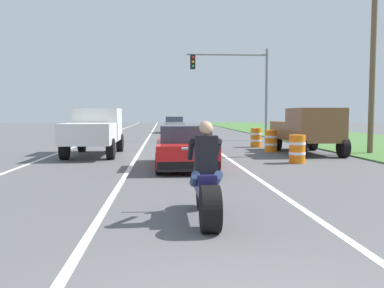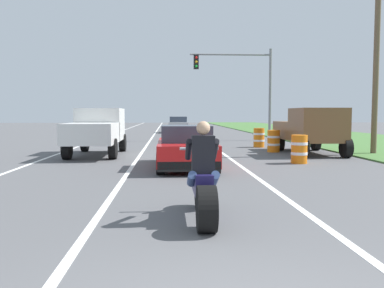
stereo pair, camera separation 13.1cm
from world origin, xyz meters
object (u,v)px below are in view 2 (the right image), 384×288
traffic_light_mast_near (245,79)px  construction_barrel_far (259,138)px  construction_barrel_mid (274,141)px  motorcycle_with_rider (203,185)px  pickup_truck_left_lane_white (97,129)px  pickup_truck_right_shoulder_brown (310,128)px  construction_barrel_nearest (299,149)px  sports_car_red (186,148)px  distant_car_far_ahead (178,124)px

traffic_light_mast_near → construction_barrel_far: bearing=-92.8°
construction_barrel_mid → motorcycle_with_rider: bearing=-109.7°
motorcycle_with_rider → construction_barrel_mid: 12.57m
pickup_truck_left_lane_white → pickup_truck_right_shoulder_brown: 9.17m
construction_barrel_nearest → construction_barrel_far: bearing=88.9°
pickup_truck_left_lane_white → construction_barrel_nearest: 8.31m
motorcycle_with_rider → construction_barrel_far: (4.18, 14.58, -0.09)m
pickup_truck_left_lane_white → pickup_truck_right_shoulder_brown: bearing=0.6°
pickup_truck_right_shoulder_brown → construction_barrel_far: pickup_truck_right_shoulder_brown is taller
sports_car_red → construction_barrel_far: 8.90m
traffic_light_mast_near → pickup_truck_right_shoulder_brown: bearing=-82.9°
sports_car_red → construction_barrel_nearest: (4.02, 0.86, -0.13)m
motorcycle_with_rider → construction_barrel_nearest: (4.04, 7.58, -0.09)m
sports_car_red → pickup_truck_left_lane_white: 5.52m
pickup_truck_left_lane_white → distant_car_far_ahead: bearing=79.4°
sports_car_red → pickup_truck_right_shoulder_brown: 7.06m
sports_car_red → construction_barrel_far: size_ratio=4.30×
motorcycle_with_rider → sports_car_red: size_ratio=0.51×
pickup_truck_left_lane_white → construction_barrel_nearest: size_ratio=4.80×
pickup_truck_left_lane_white → traffic_light_mast_near: size_ratio=0.80×
construction_barrel_nearest → sports_car_red: bearing=-167.9°
construction_barrel_mid → sports_car_red: bearing=-129.5°
traffic_light_mast_near → construction_barrel_nearest: (-0.42, -12.66, -3.54)m
sports_car_red → construction_barrel_nearest: sports_car_red is taller
pickup_truck_left_lane_white → construction_barrel_far: size_ratio=4.80×
sports_car_red → traffic_light_mast_near: 14.63m
construction_barrel_far → pickup_truck_right_shoulder_brown: bearing=-68.2°
construction_barrel_mid → construction_barrel_far: bearing=91.2°
traffic_light_mast_near → distant_car_far_ahead: 12.63m
motorcycle_with_rider → traffic_light_mast_near: bearing=77.6°
construction_barrel_mid → distant_car_far_ahead: (-3.88, 19.89, 0.27)m
motorcycle_with_rider → construction_barrel_mid: bearing=70.3°
sports_car_red → pickup_truck_left_lane_white: size_ratio=0.90×
pickup_truck_right_shoulder_brown → traffic_light_mast_near: size_ratio=0.80×
pickup_truck_left_lane_white → construction_barrel_far: (7.74, 3.68, -0.60)m
pickup_truck_right_shoulder_brown → construction_barrel_nearest: (-1.57, -3.41, -0.60)m
traffic_light_mast_near → construction_barrel_nearest: bearing=-91.9°
construction_barrel_nearest → construction_barrel_far: same height
motorcycle_with_rider → pickup_truck_right_shoulder_brown: (5.62, 10.99, 0.51)m
construction_barrel_mid → construction_barrel_far: 2.75m
sports_car_red → traffic_light_mast_near: size_ratio=0.72×
pickup_truck_right_shoulder_brown → distant_car_far_ahead: size_ratio=1.20×
motorcycle_with_rider → distant_car_far_ahead: 31.73m
construction_barrel_mid → traffic_light_mast_near: bearing=88.5°
construction_barrel_nearest → distant_car_far_ahead: size_ratio=0.25×
construction_barrel_far → pickup_truck_left_lane_white: bearing=-154.6°
sports_car_red → distant_car_far_ahead: size_ratio=1.08×
construction_barrel_nearest → traffic_light_mast_near: bearing=88.1°
pickup_truck_right_shoulder_brown → sports_car_red: bearing=-142.7°
pickup_truck_right_shoulder_brown → traffic_light_mast_near: bearing=97.1°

